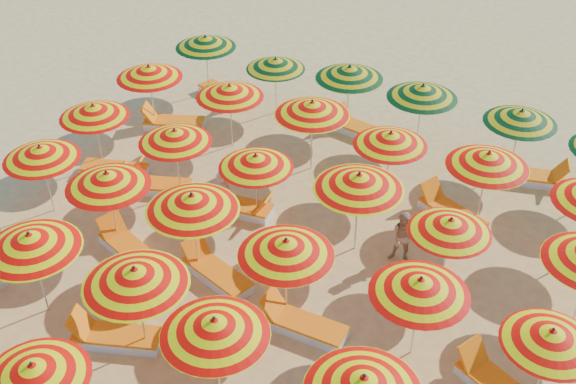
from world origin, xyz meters
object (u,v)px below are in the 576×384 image
Objects in this scene: umbrella_7 at (30,242)px; lounger_11 at (239,207)px; umbrella_13 at (107,179)px; lounger_7 at (302,325)px; umbrella_25 at (230,91)px; umbrella_27 at (391,139)px; umbrella_30 at (205,42)px; umbrella_21 at (359,181)px; lounger_10 at (156,186)px; lounger_6 at (216,273)px; lounger_12 at (173,123)px; umbrella_9 at (215,327)px; umbrella_20 at (256,161)px; lounger_15 at (361,130)px; umbrella_15 at (286,248)px; lounger_13 at (451,213)px; umbrella_2 at (34,372)px; umbrella_17 at (551,337)px; umbrella_19 at (175,136)px; umbrella_14 at (192,202)px; umbrella_18 at (94,111)px; umbrella_24 at (149,72)px; umbrella_22 at (450,226)px; umbrella_16 at (420,286)px; umbrella_10 at (364,384)px; lounger_16 at (532,177)px; beachgoer_b at (404,238)px; umbrella_34 at (521,117)px; umbrella_12 at (41,153)px; lounger_9 at (116,170)px; umbrella_8 at (135,276)px; lounger_5 at (129,249)px; umbrella_26 at (312,108)px; umbrella_33 at (423,92)px; umbrella_28 at (488,160)px; umbrella_31 at (276,64)px; beachgoer_a at (223,198)px; umbrella_32 at (350,72)px; lounger_3 at (115,337)px; lounger_14 at (222,94)px.

umbrella_7 is 5.27m from lounger_11.
lounger_7 is at bearing -4.07° from umbrella_13.
umbrella_27 is (4.63, -0.13, -0.02)m from umbrella_25.
umbrella_7 is 9.83m from umbrella_30.
umbrella_21 is 5.61m from lounger_10.
lounger_6 is 6.67m from lounger_12.
umbrella_9 reaches higher than umbrella_20.
lounger_12 is at bearing 33.29° from lounger_15.
umbrella_15 is 1.10× the size of lounger_13.
umbrella_2 is 6.96m from umbrella_20.
umbrella_15 is 0.90× the size of umbrella_17.
umbrella_19 is 3.63m from lounger_12.
umbrella_25 is (-4.50, 4.93, -0.07)m from umbrella_15.
umbrella_18 is (-4.60, 2.16, -0.18)m from umbrella_14.
lounger_7 is (2.69, -2.71, -1.46)m from umbrella_20.
umbrella_19 is 1.06× the size of umbrella_24.
lounger_15 is (-4.09, 4.82, -1.44)m from umbrella_22.
umbrella_16 reaches higher than lounger_15.
lounger_13 is (4.04, 2.26, -1.46)m from umbrella_20.
umbrella_10 reaches higher than lounger_16.
umbrella_13 reaches higher than umbrella_25.
umbrella_10 is 1.02× the size of umbrella_30.
umbrella_20 is at bearing 163.35° from lounger_10.
beachgoer_b is (-1.17, 2.40, -1.07)m from umbrella_16.
lounger_10 is at bearing 166.07° from umbrella_16.
umbrella_20 is (0.15, 2.23, -0.22)m from umbrella_14.
lounger_15 is (-4.21, -0.11, -1.55)m from umbrella_34.
lounger_10 is at bearing 48.71° from umbrella_12.
lounger_9 is (-6.67, -0.32, -1.69)m from umbrella_21.
umbrella_25 is 4.63m from umbrella_27.
lounger_5 is (-2.08, 2.01, -1.68)m from umbrella_8.
umbrella_19 is 1.19× the size of lounger_6.
umbrella_26 is (4.86, 2.60, 0.15)m from umbrella_18.
umbrella_13 is at bearing -178.69° from umbrella_16.
umbrella_33 reaches higher than beachgoer_b.
umbrella_28 is 5.91m from lounger_11.
umbrella_31 reaches higher than beachgoer_a.
umbrella_18 is at bearing -152.61° from umbrella_34.
umbrella_32 is at bearing 91.40° from umbrella_8.
umbrella_9 is 1.26× the size of lounger_6.
umbrella_8 is 6.27m from umbrella_22.
lounger_3 is at bearing -32.00° from umbrella_12.
umbrella_26 is 5.19m from umbrella_34.
umbrella_16 is 1.28× the size of umbrella_22.
umbrella_12 is 9.24m from umbrella_16.
lounger_10 and lounger_14 have the same top height.
umbrella_12 is 1.07× the size of umbrella_24.
umbrella_12 is 1.22× the size of lounger_11.
lounger_7 is at bearing 133.53° from lounger_10.
umbrella_24 is 9.94m from umbrella_34.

